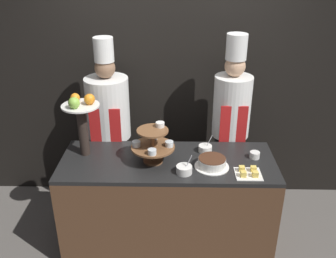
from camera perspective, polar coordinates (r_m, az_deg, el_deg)
name	(u,v)px	position (r m, az deg, el deg)	size (l,w,h in m)	color
wall_back	(170,72)	(3.87, 0.24, 8.62)	(10.00, 0.06, 2.80)	black
buffet_counter	(168,203)	(3.47, -0.03, -11.23)	(1.84, 0.70, 0.90)	brown
tiered_stand	(153,143)	(3.12, -2.29, -2.20)	(0.37, 0.37, 0.34)	brown
fruit_pedestal	(82,116)	(3.23, -13.03, 1.91)	(0.32, 0.32, 0.56)	#2D231E
cake_round	(212,163)	(3.12, 6.71, -5.13)	(0.29, 0.29, 0.08)	white
cup_white	(255,155)	(3.32, 13.07, -3.88)	(0.09, 0.09, 0.06)	white
cake_square_tray	(248,173)	(3.09, 12.15, -6.50)	(0.21, 0.20, 0.05)	white
serving_bowl_near	(184,170)	(3.03, 2.48, -6.19)	(0.13, 0.13, 0.17)	white
serving_bowl_far	(205,149)	(3.35, 5.69, -2.98)	(0.12, 0.12, 0.16)	white
chef_left	(109,123)	(3.70, -8.96, 0.84)	(0.41, 0.41, 1.84)	#38332D
chef_center_left	(231,121)	(3.67, 9.54, 1.26)	(0.36, 0.36, 1.87)	black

